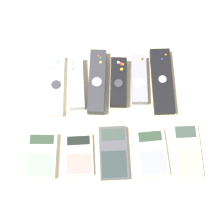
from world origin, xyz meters
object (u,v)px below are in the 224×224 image
calculator_1 (79,155)px  calculator_3 (152,152)px  remote_1 (76,83)px  remote_2 (97,81)px  remote_4 (139,79)px  remote_0 (57,85)px  calculator_4 (187,151)px  remote_3 (118,82)px  calculator_0 (41,155)px  remote_5 (162,81)px  calculator_2 (115,152)px

calculator_1 → calculator_3: (0.20, -0.00, 0.00)m
remote_1 → remote_2: size_ratio=0.81×
remote_2 → remote_4: 0.13m
calculator_1 → remote_0: bearing=105.7°
remote_1 → calculator_4: (0.31, -0.22, -0.01)m
remote_1 → calculator_3: 0.30m
remote_3 → calculator_4: remote_3 is taller
remote_2 → remote_3: same height
remote_2 → calculator_0: 0.27m
remote_5 → calculator_1: bearing=-138.8°
calculator_2 → remote_0: bearing=127.4°
remote_1 → remote_4: (0.19, 0.01, -0.00)m
calculator_4 → remote_5: bearing=103.4°
calculator_1 → calculator_3: bearing=-1.7°
remote_1 → remote_3: bearing=-2.5°
remote_2 → calculator_3: 0.27m
remote_0 → calculator_2: remote_0 is taller
remote_2 → remote_0: bearing=-173.1°
remote_4 → calculator_3: size_ratio=1.15×
remote_3 → remote_2: bearing=179.5°
calculator_3 → calculator_4: calculator_3 is taller
remote_5 → calculator_3: remote_5 is taller
remote_3 → calculator_3: (0.08, -0.22, -0.01)m
remote_4 → calculator_4: (0.12, -0.22, -0.00)m
calculator_3 → calculator_1: bearing=176.5°
remote_3 → calculator_0: remote_3 is taller
remote_3 → calculator_4: 0.28m
remote_0 → calculator_3: 0.34m
remote_5 → remote_3: bearing=-179.4°
calculator_3 → calculator_4: size_ratio=0.86×
remote_0 → calculator_0: size_ratio=1.50×
remote_4 → calculator_3: bearing=-82.7°
remote_1 → calculator_3: (0.21, -0.22, -0.01)m
calculator_3 → calculator_2: bearing=175.0°
calculator_2 → calculator_4: size_ratio=0.96×
remote_3 → remote_4: 0.06m
calculator_2 → calculator_3: 0.10m
calculator_2 → remote_4: bearing=69.3°
remote_0 → calculator_1: remote_0 is taller
remote_4 → calculator_3: 0.23m
remote_3 → remote_1: bearing=-177.2°
remote_4 → calculator_4: size_ratio=0.99×
remote_3 → calculator_3: size_ratio=1.16×
remote_2 → calculator_2: (0.04, -0.22, -0.01)m
remote_1 → remote_0: bearing=-178.4°
remote_3 → remote_5: remote_3 is taller
remote_4 → calculator_0: bearing=-140.3°
remote_3 → calculator_0: (-0.22, -0.21, -0.00)m
calculator_1 → calculator_4: size_ratio=0.75×
calculator_4 → remote_0: bearing=149.5°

